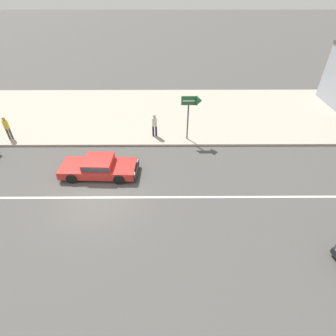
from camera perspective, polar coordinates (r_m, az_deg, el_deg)
name	(u,v)px	position (r m, az deg, el deg)	size (l,w,h in m)	color
ground_plane	(98,198)	(14.29, -14.91, -6.23)	(160.00, 160.00, 0.00)	#4C4947
lane_centre_stripe	(98,197)	(14.28, -14.91, -6.22)	(50.40, 0.14, 0.01)	silver
kerb_strip	(123,113)	(22.39, -9.74, 11.70)	(68.00, 10.00, 0.15)	#ADA393
sedan_red_0	(99,167)	(15.49, -14.79, 0.29)	(4.42, 1.95, 1.06)	red
arrow_signboard	(196,103)	(17.20, 6.14, 13.82)	(1.32, 0.65, 3.11)	#4C4C51
pedestrian_mid_kerb	(154,124)	(18.19, -2.97, 9.58)	(0.34, 0.34, 1.64)	#232838
pedestrian_by_shop	(6,126)	(20.95, -31.74, 7.73)	(0.34, 0.34, 1.62)	#4C4238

